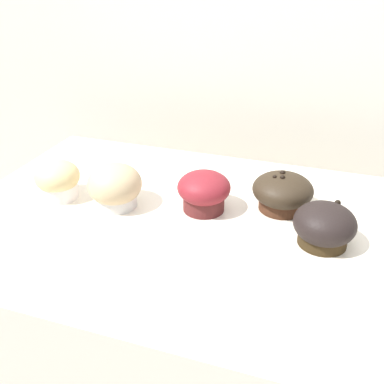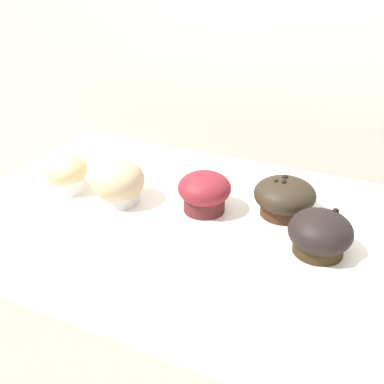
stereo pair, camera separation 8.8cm
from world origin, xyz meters
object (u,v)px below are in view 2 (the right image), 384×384
object	(u,v)px
muffin_back_left	(320,234)
coffee_cup	(382,300)
muffin_front_left	(66,173)
muffin_back_right	(118,183)
muffin_front_center	(284,197)
muffin_front_right	(204,192)

from	to	relation	value
muffin_back_left	coffee_cup	distance (m)	0.18
muffin_back_left	muffin_front_left	size ratio (longest dim) A/B	1.18
muffin_back_left	coffee_cup	xyz separation A→B (m)	(0.11, -0.14, 0.01)
muffin_back_left	muffin_back_right	distance (m)	0.41
muffin_front_center	muffin_front_left	size ratio (longest dim) A/B	1.30
muffin_back_right	muffin_front_center	bearing A→B (deg)	16.11
muffin_front_center	muffin_back_right	xyz separation A→B (m)	(-0.32, -0.09, 0.00)
muffin_back_right	coffee_cup	bearing A→B (deg)	-15.88
muffin_front_left	coffee_cup	xyz separation A→B (m)	(0.65, -0.14, 0.01)
muffin_front_left	muffin_front_right	world-z (taller)	same
muffin_back_left	muffin_front_center	bearing A→B (deg)	131.54
muffin_back_left	muffin_back_right	size ratio (longest dim) A/B	1.00
muffin_back_left	muffin_front_left	xyz separation A→B (m)	(-0.54, 0.00, 0.00)
muffin_front_center	muffin_front_left	xyz separation A→B (m)	(-0.45, -0.10, 0.00)
muffin_front_right	coffee_cup	size ratio (longest dim) A/B	0.88
muffin_back_left	muffin_front_left	distance (m)	0.54
muffin_front_center	muffin_back_left	bearing A→B (deg)	-48.46
muffin_back_left	muffin_back_right	bearing A→B (deg)	179.12
muffin_back_left	muffin_front_left	bearing A→B (deg)	179.94
muffin_back_left	muffin_front_right	xyz separation A→B (m)	(-0.24, 0.05, 0.01)
muffin_front_center	muffin_front_right	xyz separation A→B (m)	(-0.15, -0.05, 0.00)
coffee_cup	muffin_front_left	bearing A→B (deg)	167.66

